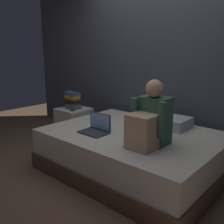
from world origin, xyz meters
The scene contains 9 objects.
ground_plane centered at (0.00, 0.00, 0.00)m, with size 8.00×8.00×0.00m, color brown.
wall_back centered at (0.00, 1.20, 1.35)m, with size 5.60×0.10×2.70m, color #424751.
bed centered at (0.20, 0.30, 0.24)m, with size 2.00×1.50×0.49m.
nightstand centered at (-1.10, 0.49, 0.27)m, with size 0.44×0.46×0.55m.
person_sitting centered at (0.58, 0.07, 0.74)m, with size 0.39×0.44×0.66m.
laptop centered at (-0.10, -0.01, 0.55)m, with size 0.32×0.23×0.22m.
pillow centered at (0.38, 0.75, 0.56)m, with size 0.56×0.36×0.13m, color silver.
book_stack centered at (-1.09, 0.48, 0.67)m, with size 0.24×0.15×0.26m.
mug centered at (-0.97, 0.37, 0.59)m, with size 0.08×0.08×0.09m, color #3D3D42.
Camera 1 is at (1.91, -2.00, 1.43)m, focal length 41.01 mm.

